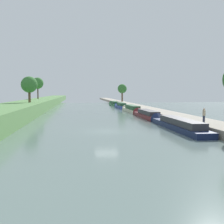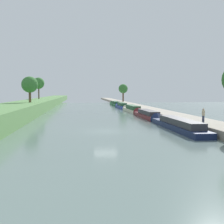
{
  "view_description": "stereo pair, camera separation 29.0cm",
  "coord_description": "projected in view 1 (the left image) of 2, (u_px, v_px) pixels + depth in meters",
  "views": [
    {
      "loc": [
        -3.13,
        -29.62,
        4.36
      ],
      "look_at": [
        2.51,
        15.09,
        1.0
      ],
      "focal_mm": 43.58,
      "sensor_mm": 36.0,
      "label": 1
    },
    {
      "loc": [
        -2.84,
        -29.66,
        4.36
      ],
      "look_at": [
        2.51,
        15.09,
        1.0
      ],
      "focal_mm": 43.58,
      "sensor_mm": 36.0,
      "label": 2
    }
  ],
  "objects": [
    {
      "name": "narrowboat_navy",
      "position": [
        176.0,
        124.0,
        32.14
      ],
      "size": [
        2.03,
        15.64,
        1.99
      ],
      "color": "#141E42",
      "rests_on": "ground_plane"
    },
    {
      "name": "ground_plane",
      "position": [
        107.0,
        131.0,
        30.02
      ],
      "size": [
        160.0,
        160.0,
        0.0
      ],
      "primitive_type": "plane",
      "color": "slate"
    },
    {
      "name": "tree_leftbank_downstream",
      "position": [
        38.0,
        83.0,
        80.06
      ],
      "size": [
        3.36,
        3.36,
        6.32
      ],
      "color": "#4C3828",
      "rests_on": "left_grassy_bank"
    },
    {
      "name": "right_towpath",
      "position": [
        210.0,
        126.0,
        31.49
      ],
      "size": [
        4.2,
        260.0,
        0.82
      ],
      "color": "#A89E8E",
      "rests_on": "ground_plane"
    },
    {
      "name": "mooring_bollard_far",
      "position": [
        117.0,
        101.0,
        93.34
      ],
      "size": [
        0.16,
        0.16,
        0.45
      ],
      "color": "black",
      "rests_on": "right_towpath"
    },
    {
      "name": "tree_rightbank_midnear",
      "position": [
        122.0,
        89.0,
        98.26
      ],
      "size": [
        3.31,
        3.31,
        6.31
      ],
      "color": "brown",
      "rests_on": "right_towpath"
    },
    {
      "name": "narrowboat_green",
      "position": [
        114.0,
        104.0,
        87.23
      ],
      "size": [
        1.83,
        13.63,
        1.95
      ],
      "color": "#1E6033",
      "rests_on": "ground_plane"
    },
    {
      "name": "tree_leftbank_upstream",
      "position": [
        29.0,
        85.0,
        53.53
      ],
      "size": [
        3.21,
        3.21,
        5.14
      ],
      "color": "brown",
      "rests_on": "left_grassy_bank"
    },
    {
      "name": "person_walking",
      "position": [
        204.0,
        115.0,
        30.99
      ],
      "size": [
        0.34,
        0.34,
        1.66
      ],
      "color": "#282D42",
      "rests_on": "right_towpath"
    },
    {
      "name": "stone_quay",
      "position": [
        191.0,
        126.0,
        31.21
      ],
      "size": [
        0.25,
        260.0,
        0.87
      ],
      "color": "gray",
      "rests_on": "ground_plane"
    },
    {
      "name": "narrowboat_maroon",
      "position": [
        146.0,
        114.0,
        46.49
      ],
      "size": [
        2.04,
        13.05,
        1.98
      ],
      "color": "maroon",
      "rests_on": "ground_plane"
    },
    {
      "name": "narrowboat_cream",
      "position": [
        131.0,
        109.0,
        59.62
      ],
      "size": [
        1.92,
        13.68,
        2.08
      ],
      "color": "beige",
      "rests_on": "ground_plane"
    },
    {
      "name": "narrowboat_blue",
      "position": [
        121.0,
        106.0,
        73.51
      ],
      "size": [
        1.86,
        11.33,
        1.99
      ],
      "color": "#283D93",
      "rests_on": "ground_plane"
    }
  ]
}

